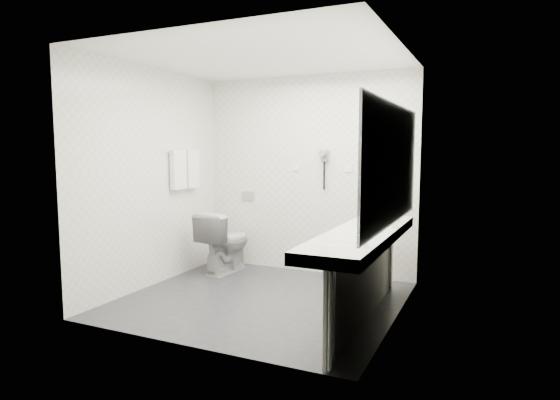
% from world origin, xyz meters
% --- Properties ---
extents(floor, '(2.80, 2.80, 0.00)m').
position_xyz_m(floor, '(0.00, 0.00, 0.00)').
color(floor, '#2D2D32').
rests_on(floor, ground).
extents(ceiling, '(2.80, 2.80, 0.00)m').
position_xyz_m(ceiling, '(0.00, 0.00, 2.50)').
color(ceiling, white).
rests_on(ceiling, wall_back).
extents(wall_back, '(2.80, 0.00, 2.80)m').
position_xyz_m(wall_back, '(0.00, 1.30, 1.25)').
color(wall_back, white).
rests_on(wall_back, floor).
extents(wall_front, '(2.80, 0.00, 2.80)m').
position_xyz_m(wall_front, '(0.00, -1.30, 1.25)').
color(wall_front, white).
rests_on(wall_front, floor).
extents(wall_left, '(0.00, 2.60, 2.60)m').
position_xyz_m(wall_left, '(-1.40, 0.00, 1.25)').
color(wall_left, white).
rests_on(wall_left, floor).
extents(wall_right, '(0.00, 2.60, 2.60)m').
position_xyz_m(wall_right, '(1.40, 0.00, 1.25)').
color(wall_right, white).
rests_on(wall_right, floor).
extents(vanity_counter, '(0.55, 2.20, 0.10)m').
position_xyz_m(vanity_counter, '(1.12, -0.20, 0.80)').
color(vanity_counter, white).
rests_on(vanity_counter, floor).
extents(vanity_panel, '(0.03, 2.15, 0.75)m').
position_xyz_m(vanity_panel, '(1.15, -0.20, 0.38)').
color(vanity_panel, gray).
rests_on(vanity_panel, floor).
extents(vanity_post_near, '(0.06, 0.06, 0.75)m').
position_xyz_m(vanity_post_near, '(1.18, -1.24, 0.38)').
color(vanity_post_near, silver).
rests_on(vanity_post_near, floor).
extents(vanity_post_far, '(0.06, 0.06, 0.75)m').
position_xyz_m(vanity_post_far, '(1.18, 0.84, 0.38)').
color(vanity_post_far, silver).
rests_on(vanity_post_far, floor).
extents(mirror, '(0.02, 2.20, 1.05)m').
position_xyz_m(mirror, '(1.39, -0.20, 1.45)').
color(mirror, '#B2BCC6').
rests_on(mirror, wall_right).
extents(basin_near, '(0.40, 0.31, 0.05)m').
position_xyz_m(basin_near, '(1.12, -0.85, 0.83)').
color(basin_near, white).
rests_on(basin_near, vanity_counter).
extents(basin_far, '(0.40, 0.31, 0.05)m').
position_xyz_m(basin_far, '(1.12, 0.45, 0.83)').
color(basin_far, white).
rests_on(basin_far, vanity_counter).
extents(faucet_near, '(0.04, 0.04, 0.15)m').
position_xyz_m(faucet_near, '(1.32, -0.85, 0.92)').
color(faucet_near, silver).
rests_on(faucet_near, vanity_counter).
extents(faucet_far, '(0.04, 0.04, 0.15)m').
position_xyz_m(faucet_far, '(1.32, 0.45, 0.92)').
color(faucet_far, silver).
rests_on(faucet_far, vanity_counter).
extents(soap_bottle_a, '(0.06, 0.06, 0.10)m').
position_xyz_m(soap_bottle_a, '(1.15, -0.09, 0.90)').
color(soap_bottle_a, white).
rests_on(soap_bottle_a, vanity_counter).
extents(soap_bottle_c, '(0.06, 0.06, 0.14)m').
position_xyz_m(soap_bottle_c, '(1.24, -0.19, 0.92)').
color(soap_bottle_c, white).
rests_on(soap_bottle_c, vanity_counter).
extents(glass_left, '(0.07, 0.07, 0.10)m').
position_xyz_m(glass_left, '(1.36, 0.10, 0.90)').
color(glass_left, silver).
rests_on(glass_left, vanity_counter).
extents(glass_right, '(0.08, 0.08, 0.11)m').
position_xyz_m(glass_right, '(1.20, 0.21, 0.90)').
color(glass_right, silver).
rests_on(glass_right, vanity_counter).
extents(toilet, '(0.51, 0.82, 0.80)m').
position_xyz_m(toilet, '(-0.93, 0.81, 0.40)').
color(toilet, white).
rests_on(toilet, floor).
extents(flush_plate, '(0.18, 0.02, 0.12)m').
position_xyz_m(flush_plate, '(-0.85, 1.29, 0.95)').
color(flush_plate, '#B2B5BA').
rests_on(flush_plate, wall_back).
extents(pedal_bin, '(0.25, 0.25, 0.27)m').
position_xyz_m(pedal_bin, '(0.41, 1.07, 0.14)').
color(pedal_bin, '#B2B5BA').
rests_on(pedal_bin, floor).
extents(bin_lid, '(0.20, 0.20, 0.02)m').
position_xyz_m(bin_lid, '(0.41, 1.07, 0.28)').
color(bin_lid, '#B2B5BA').
rests_on(bin_lid, pedal_bin).
extents(towel_rail, '(0.02, 0.62, 0.02)m').
position_xyz_m(towel_rail, '(-1.35, 0.55, 1.55)').
color(towel_rail, silver).
rests_on(towel_rail, wall_left).
extents(towel_near, '(0.07, 0.24, 0.48)m').
position_xyz_m(towel_near, '(-1.34, 0.41, 1.33)').
color(towel_near, white).
rests_on(towel_near, towel_rail).
extents(towel_far, '(0.07, 0.24, 0.48)m').
position_xyz_m(towel_far, '(-1.34, 0.69, 1.33)').
color(towel_far, white).
rests_on(towel_far, towel_rail).
extents(dryer_cradle, '(0.10, 0.04, 0.14)m').
position_xyz_m(dryer_cradle, '(0.25, 1.27, 1.50)').
color(dryer_cradle, gray).
rests_on(dryer_cradle, wall_back).
extents(dryer_barrel, '(0.08, 0.14, 0.08)m').
position_xyz_m(dryer_barrel, '(0.25, 1.20, 1.53)').
color(dryer_barrel, gray).
rests_on(dryer_barrel, dryer_cradle).
extents(dryer_cord, '(0.02, 0.02, 0.35)m').
position_xyz_m(dryer_cord, '(0.25, 1.26, 1.25)').
color(dryer_cord, black).
rests_on(dryer_cord, dryer_cradle).
extents(switch_plate_a, '(0.09, 0.02, 0.09)m').
position_xyz_m(switch_plate_a, '(-0.15, 1.29, 1.35)').
color(switch_plate_a, white).
rests_on(switch_plate_a, wall_back).
extents(switch_plate_b, '(0.09, 0.02, 0.09)m').
position_xyz_m(switch_plate_b, '(0.55, 1.29, 1.35)').
color(switch_plate_b, white).
rests_on(switch_plate_b, wall_back).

